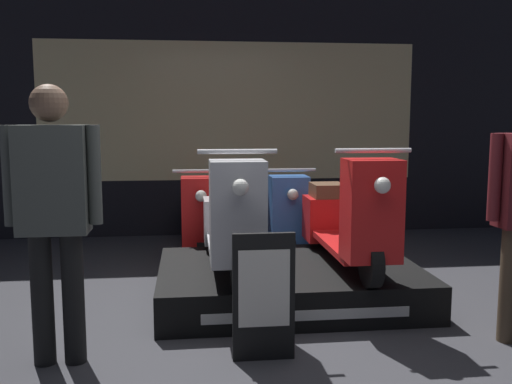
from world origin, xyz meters
TOP-DOWN VIEW (x-y plane):
  - ground_plane at (0.00, 0.00)m, footprint 30.00×30.00m
  - shop_wall_back at (0.00, 3.71)m, footprint 8.46×0.09m
  - display_platform at (0.27, 0.96)m, footprint 2.08×1.48m
  - scooter_display_left at (-0.19, 0.90)m, footprint 0.53×1.74m
  - scooter_display_right at (0.74, 0.90)m, footprint 0.53×1.74m
  - scooter_backrow_0 at (-0.41, 2.65)m, footprint 0.53×1.74m
  - scooter_backrow_1 at (0.47, 2.65)m, footprint 0.53×1.74m
  - person_left_browsing at (-1.31, -0.05)m, footprint 0.56×0.22m
  - price_sign_board at (-0.08, -0.16)m, footprint 0.38×0.04m

SIDE VIEW (x-z plane):
  - ground_plane at x=0.00m, z-range 0.00..0.00m
  - display_platform at x=0.27m, z-range 0.00..0.29m
  - scooter_backrow_0 at x=-0.41m, z-range -0.11..0.87m
  - scooter_backrow_1 at x=0.47m, z-range -0.11..0.87m
  - price_sign_board at x=-0.08m, z-range 0.00..0.80m
  - scooter_display_left at x=-0.19m, z-range 0.19..1.16m
  - scooter_display_right at x=0.74m, z-range 0.19..1.16m
  - person_left_browsing at x=-1.31m, z-range 0.14..1.81m
  - shop_wall_back at x=0.00m, z-range 0.00..3.20m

